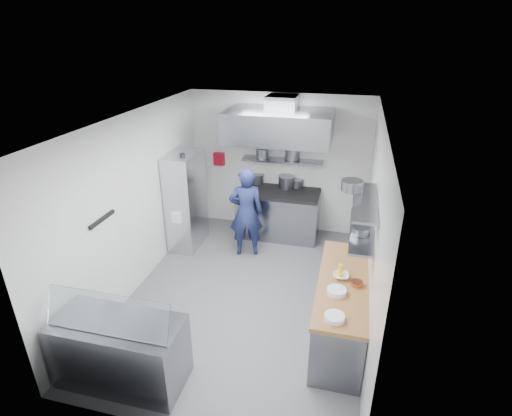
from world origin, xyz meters
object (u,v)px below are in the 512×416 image
(gas_range, at_px, (279,215))
(display_case, at_px, (121,351))
(wire_rack, at_px, (186,201))
(chef, at_px, (246,212))

(gas_range, height_order, display_case, gas_range)
(wire_rack, bearing_deg, gas_range, 26.50)
(gas_range, xyz_separation_m, wire_rack, (-1.63, -0.81, 0.48))
(chef, bearing_deg, display_case, 62.29)
(chef, relative_size, wire_rack, 0.92)
(display_case, bearing_deg, wire_rack, 99.16)
(gas_range, distance_m, chef, 1.06)
(wire_rack, xyz_separation_m, display_case, (0.53, -3.29, -0.50))
(gas_range, distance_m, wire_rack, 1.88)
(gas_range, bearing_deg, chef, -116.69)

